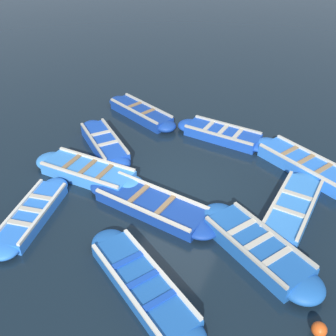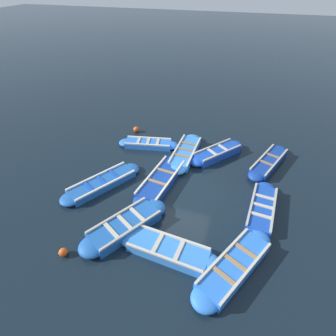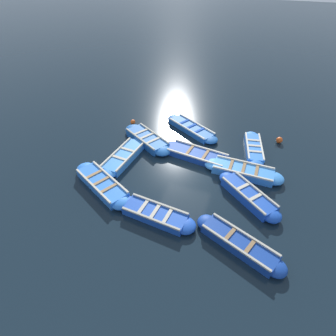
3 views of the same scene
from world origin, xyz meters
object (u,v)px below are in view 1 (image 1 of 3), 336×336
Objects in this scene: boat_outer_right at (143,284)px; buoy_yellow_far at (319,329)px; boat_bow_out at (257,248)px; boat_drifting at (141,113)px; boat_outer_left at (104,144)px; boat_stern_in at (88,172)px; boat_far_corner at (222,135)px; boat_near_quay at (292,208)px; boat_tucked at (32,214)px; boat_mid_row at (304,165)px; boat_centre at (151,205)px.

buoy_yellow_far is (-0.48, 3.52, -0.01)m from boat_outer_right.
boat_drifting is (-4.95, -5.66, -0.02)m from boat_bow_out.
boat_drifting is at bearing 179.31° from boat_outer_left.
boat_stern_in is 4.42m from boat_outer_right.
boat_stern_in reaches higher than boat_far_corner.
boat_stern_in reaches higher than boat_outer_right.
boat_far_corner is at bearing 85.80° from boat_drifting.
boat_bow_out is 1.86m from boat_near_quay.
boat_stern_in is (-0.91, -5.27, -0.02)m from boat_bow_out.
boat_tucked is 0.88× the size of boat_stern_in.
boat_mid_row reaches higher than boat_drifting.
boat_near_quay reaches higher than boat_outer_right.
boat_centre is 2.59m from boat_outer_right.
boat_mid_row is at bearing 117.90° from boat_stern_in.
boat_tucked is 0.80× the size of boat_centre.
boat_near_quay is (-0.88, 5.77, -0.01)m from boat_stern_in.
boat_bow_out is at bearing 48.80° from boat_drifting.
boat_outer_right is at bearing -82.26° from buoy_yellow_far.
boat_outer_right is (2.39, 0.99, -0.01)m from boat_centre.
boat_centre is at bearing -157.45° from boat_outer_right.
boat_drifting and boat_stern_in have the same top height.
boat_drifting is at bearing -117.20° from boat_near_quay.
boat_tucked is 6.75m from boat_near_quay.
boat_mid_row is at bearing 74.88° from boat_far_corner.
boat_outer_right is 4.50m from boat_near_quay.
boat_bow_out is at bearing 66.64° from boat_outer_left.
buoy_yellow_far is at bearing 70.58° from boat_stern_in.
boat_far_corner is 4.10m from boat_near_quay.
boat_bow_out reaches higher than boat_far_corner.
boat_near_quay is (0.67, 6.18, -0.03)m from boat_outer_left.
boat_outer_left is 0.82× the size of boat_outer_right.
boat_near_quay is (-1.39, 3.43, 0.01)m from boat_centre.
boat_mid_row is 1.08× the size of boat_far_corner.
boat_tucked is 0.95× the size of boat_far_corner.
boat_tucked is at bearing -102.16° from boat_outer_right.
boat_outer_left is 8.29m from buoy_yellow_far.
boat_drifting reaches higher than buoy_yellow_far.
boat_tucked is at bearing 0.95° from boat_drifting.
boat_bow_out is at bearing -133.59° from buoy_yellow_far.
buoy_yellow_far is (3.97, 7.27, -0.06)m from boat_outer_left.
boat_drifting is at bearing -174.58° from boat_stern_in.
boat_mid_row is at bearing 173.35° from boat_bow_out.
boat_far_corner is at bearing -176.23° from boat_outer_right.
boat_stern_in is (3.80, -2.89, 0.01)m from boat_far_corner.
boat_mid_row is 6.40m from boat_outer_right.
buoy_yellow_far is at bearing 18.31° from boat_near_quay.
boat_centre is at bearing 77.87° from boat_stern_in.
boat_bow_out is 0.98× the size of boat_near_quay.
boat_outer_right is at bearing 3.77° from boat_far_corner.
boat_outer_right is 12.71× the size of buoy_yellow_far.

